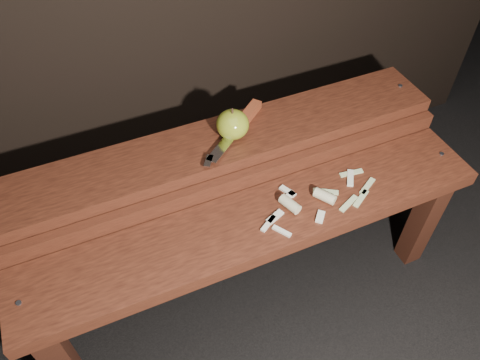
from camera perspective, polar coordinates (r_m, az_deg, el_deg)
name	(u,v)px	position (r m, az deg, el deg)	size (l,w,h in m)	color
ground	(248,288)	(1.52, 0.93, -13.01)	(60.00, 60.00, 0.00)	black
bench_front_tier	(259,238)	(1.19, 2.35, -7.08)	(1.20, 0.20, 0.42)	#34160D
bench_rear_tier	(225,163)	(1.28, -1.90, 2.14)	(1.20, 0.21, 0.50)	#34160D
apple	(233,124)	(1.20, -0.91, 6.79)	(0.09, 0.09, 0.09)	olive
knife	(242,123)	(1.25, 0.22, 7.02)	(0.23, 0.19, 0.02)	brown
apple_scraps	(312,200)	(1.18, 8.75, -2.41)	(0.35, 0.15, 0.03)	beige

